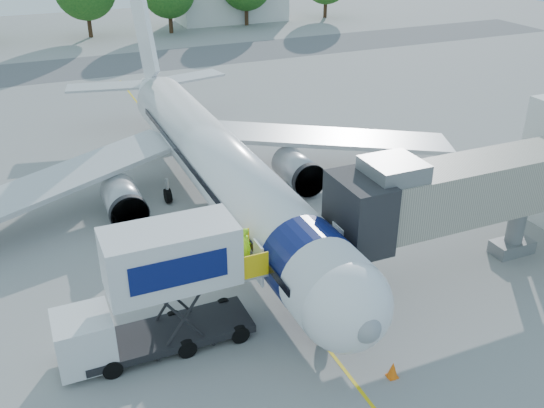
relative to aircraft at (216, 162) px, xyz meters
name	(u,v)px	position (x,y,z in m)	size (l,w,h in m)	color
ground	(243,239)	(0.00, -4.12, -2.95)	(160.00, 160.00, 0.00)	gray
guidance_line	(243,239)	(0.00, -4.12, -2.94)	(0.15, 70.00, 0.01)	yellow
taxiway_strip	(108,65)	(0.00, 37.88, -2.94)	(120.00, 10.00, 0.01)	#59595B
aircraft	(216,162)	(0.00, 0.00, 0.00)	(34.17, 37.73, 11.35)	white
jet_bridge	(453,194)	(7.99, -11.12, 1.39)	(13.90, 3.20, 6.60)	#ADA794
catering_hiloader	(157,292)	(-6.27, -11.12, -0.19)	(8.50, 2.44, 5.50)	black
ground_tug	(495,392)	(4.04, -19.29, -2.22)	(3.87, 2.98, 1.38)	silver
safety_cone_a	(393,370)	(1.53, -16.49, -2.61)	(0.44, 0.44, 0.71)	orange
outbuilding_right	(231,2)	(22.00, 57.88, -0.29)	(16.40, 7.40, 5.30)	silver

